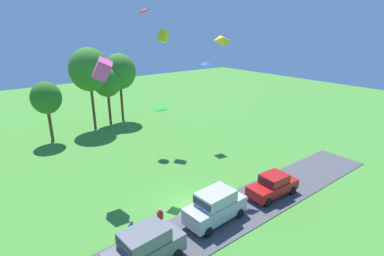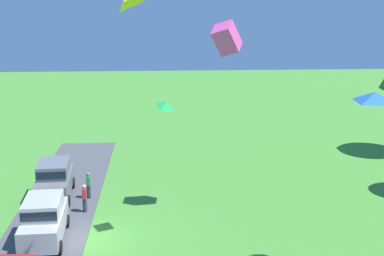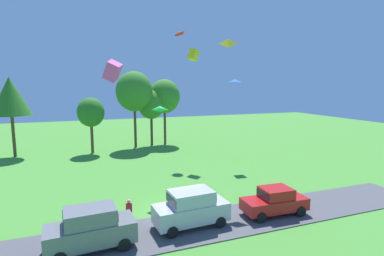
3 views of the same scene
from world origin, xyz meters
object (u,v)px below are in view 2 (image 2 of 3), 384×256
at_px(kite_diamond_topmost, 167,105).
at_px(person_watching_sky, 88,185).
at_px(person_beside_suv, 84,198).
at_px(kite_box_mid_center, 227,38).
at_px(car_suv_near_entrance, 54,178).
at_px(car_suv_far_end, 44,218).
at_px(kite_diamond_high_right, 375,97).

bearing_deg(kite_diamond_topmost, person_watching_sky, -138.55).
distance_m(person_beside_suv, person_watching_sky, 2.10).
xyz_separation_m(kite_diamond_topmost, kite_box_mid_center, (-3.15, 3.25, 2.93)).
bearing_deg(car_suv_near_entrance, person_beside_suv, 42.19).
distance_m(car_suv_far_end, kite_diamond_topmost, 8.46).
xyz_separation_m(car_suv_near_entrance, kite_box_mid_center, (2.51, 10.11, 8.60)).
xyz_separation_m(kite_diamond_topmost, kite_diamond_high_right, (9.96, 6.18, 2.25)).
bearing_deg(kite_diamond_topmost, kite_box_mid_center, 134.09).
relative_size(car_suv_far_end, kite_diamond_high_right, 4.27).
height_order(car_suv_near_entrance, kite_box_mid_center, kite_box_mid_center).
relative_size(person_watching_sky, kite_diamond_topmost, 1.82).
bearing_deg(car_suv_near_entrance, person_watching_sky, 83.49).
relative_size(car_suv_far_end, kite_box_mid_center, 3.19).
distance_m(person_watching_sky, kite_diamond_topmost, 9.46).
xyz_separation_m(person_watching_sky, kite_box_mid_center, (2.27, 8.04, 9.02)).
xyz_separation_m(car_suv_near_entrance, person_watching_sky, (0.24, 2.07, -0.42)).
distance_m(car_suv_far_end, kite_box_mid_center, 13.27).
height_order(car_suv_near_entrance, person_watching_sky, car_suv_near_entrance).
bearing_deg(person_watching_sky, kite_diamond_topmost, 41.45).
distance_m(car_suv_near_entrance, kite_box_mid_center, 13.51).
distance_m(car_suv_near_entrance, kite_diamond_high_right, 21.84).
relative_size(car_suv_near_entrance, person_beside_suv, 2.76).
xyz_separation_m(car_suv_far_end, person_watching_sky, (-5.67, 1.48, -0.42)).
bearing_deg(person_beside_suv, person_watching_sky, -178.74).
height_order(person_watching_sky, kite_diamond_high_right, kite_diamond_high_right).
bearing_deg(person_watching_sky, kite_diamond_high_right, 35.50).
height_order(car_suv_far_end, kite_diamond_high_right, kite_diamond_high_right).
bearing_deg(car_suv_far_end, person_beside_suv, 156.87).
distance_m(person_watching_sky, kite_box_mid_center, 12.30).
relative_size(car_suv_near_entrance, person_watching_sky, 2.76).
xyz_separation_m(person_beside_suv, person_watching_sky, (-2.10, -0.05, 0.00)).
relative_size(car_suv_far_end, kite_diamond_topmost, 4.99).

